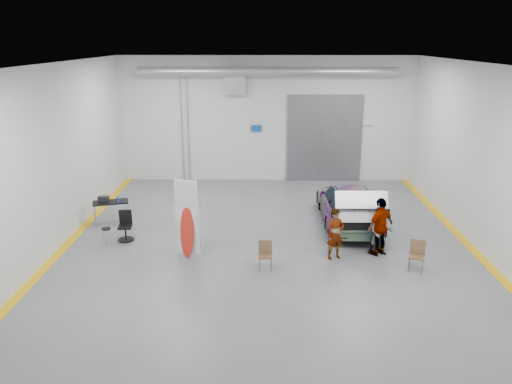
{
  "coord_description": "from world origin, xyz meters",
  "views": [
    {
      "loc": [
        -0.16,
        -15.93,
        6.74
      ],
      "look_at": [
        -0.41,
        1.06,
        1.5
      ],
      "focal_mm": 35.0,
      "sensor_mm": 36.0,
      "label": 1
    }
  ],
  "objects_px": {
    "folding_chair_far": "(416,262)",
    "shop_stool": "(107,237)",
    "sedan_car": "(349,204)",
    "office_chair": "(126,228)",
    "work_table": "(109,202)",
    "surfboard_display": "(189,225)",
    "person_b": "(381,231)",
    "folding_chair_near": "(265,261)",
    "person_c": "(380,227)",
    "person_a": "(335,234)"
  },
  "relations": [
    {
      "from": "shop_stool",
      "to": "work_table",
      "type": "height_order",
      "value": "work_table"
    },
    {
      "from": "folding_chair_near",
      "to": "work_table",
      "type": "height_order",
      "value": "work_table"
    },
    {
      "from": "person_c",
      "to": "office_chair",
      "type": "xyz_separation_m",
      "value": [
        -8.54,
        1.09,
        -0.51
      ]
    },
    {
      "from": "sedan_car",
      "to": "folding_chair_far",
      "type": "bearing_deg",
      "value": 108.56
    },
    {
      "from": "office_chair",
      "to": "shop_stool",
      "type": "bearing_deg",
      "value": -142.53
    },
    {
      "from": "sedan_car",
      "to": "person_b",
      "type": "bearing_deg",
      "value": 101.12
    },
    {
      "from": "folding_chair_far",
      "to": "shop_stool",
      "type": "height_order",
      "value": "folding_chair_far"
    },
    {
      "from": "surfboard_display",
      "to": "sedan_car",
      "type": "bearing_deg",
      "value": 42.49
    },
    {
      "from": "shop_stool",
      "to": "person_c",
      "type": "bearing_deg",
      "value": -3.71
    },
    {
      "from": "person_b",
      "to": "folding_chair_far",
      "type": "bearing_deg",
      "value": -49.04
    },
    {
      "from": "shop_stool",
      "to": "office_chair",
      "type": "distance_m",
      "value": 0.74
    },
    {
      "from": "folding_chair_far",
      "to": "office_chair",
      "type": "bearing_deg",
      "value": -174.08
    },
    {
      "from": "folding_chair_near",
      "to": "folding_chair_far",
      "type": "xyz_separation_m",
      "value": [
        4.54,
        -0.07,
        0.02
      ]
    },
    {
      "from": "sedan_car",
      "to": "person_a",
      "type": "relative_size",
      "value": 3.13
    },
    {
      "from": "folding_chair_near",
      "to": "sedan_car",
      "type": "bearing_deg",
      "value": 51.0
    },
    {
      "from": "sedan_car",
      "to": "shop_stool",
      "type": "distance_m",
      "value": 8.86
    },
    {
      "from": "person_a",
      "to": "person_b",
      "type": "height_order",
      "value": "person_a"
    },
    {
      "from": "person_b",
      "to": "folding_chair_far",
      "type": "height_order",
      "value": "person_b"
    },
    {
      "from": "person_c",
      "to": "work_table",
      "type": "xyz_separation_m",
      "value": [
        -9.63,
        2.85,
        -0.15
      ]
    },
    {
      "from": "folding_chair_near",
      "to": "shop_stool",
      "type": "xyz_separation_m",
      "value": [
        -5.37,
        1.75,
        0.04
      ]
    },
    {
      "from": "surfboard_display",
      "to": "folding_chair_near",
      "type": "bearing_deg",
      "value": -6.88
    },
    {
      "from": "person_b",
      "to": "surfboard_display",
      "type": "bearing_deg",
      "value": -169.55
    },
    {
      "from": "folding_chair_near",
      "to": "person_b",
      "type": "bearing_deg",
      "value": 16.45
    },
    {
      "from": "surfboard_display",
      "to": "shop_stool",
      "type": "distance_m",
      "value": 3.17
    },
    {
      "from": "shop_stool",
      "to": "sedan_car",
      "type": "bearing_deg",
      "value": 15.07
    },
    {
      "from": "person_a",
      "to": "surfboard_display",
      "type": "height_order",
      "value": "surfboard_display"
    },
    {
      "from": "folding_chair_near",
      "to": "folding_chair_far",
      "type": "height_order",
      "value": "folding_chair_far"
    },
    {
      "from": "person_c",
      "to": "folding_chair_near",
      "type": "height_order",
      "value": "person_c"
    },
    {
      "from": "work_table",
      "to": "office_chair",
      "type": "xyz_separation_m",
      "value": [
        1.1,
        -1.77,
        -0.36
      ]
    },
    {
      "from": "shop_stool",
      "to": "person_a",
      "type": "bearing_deg",
      "value": -6.86
    },
    {
      "from": "sedan_car",
      "to": "folding_chair_near",
      "type": "distance_m",
      "value": 5.17
    },
    {
      "from": "work_table",
      "to": "office_chair",
      "type": "height_order",
      "value": "work_table"
    },
    {
      "from": "folding_chair_far",
      "to": "work_table",
      "type": "distance_m",
      "value": 11.26
    },
    {
      "from": "surfboard_display",
      "to": "folding_chair_far",
      "type": "height_order",
      "value": "surfboard_display"
    },
    {
      "from": "folding_chair_far",
      "to": "work_table",
      "type": "height_order",
      "value": "work_table"
    },
    {
      "from": "person_b",
      "to": "work_table",
      "type": "distance_m",
      "value": 10.08
    },
    {
      "from": "sedan_car",
      "to": "folding_chair_far",
      "type": "xyz_separation_m",
      "value": [
        1.36,
        -4.12,
        -0.46
      ]
    },
    {
      "from": "person_b",
      "to": "shop_stool",
      "type": "distance_m",
      "value": 9.13
    },
    {
      "from": "folding_chair_near",
      "to": "office_chair",
      "type": "xyz_separation_m",
      "value": [
        -4.84,
        2.25,
        0.19
      ]
    },
    {
      "from": "person_a",
      "to": "folding_chair_near",
      "type": "height_order",
      "value": "person_a"
    },
    {
      "from": "person_b",
      "to": "work_table",
      "type": "xyz_separation_m",
      "value": [
        -9.67,
        2.85,
        0.01
      ]
    },
    {
      "from": "person_b",
      "to": "folding_chair_near",
      "type": "xyz_separation_m",
      "value": [
        -3.73,
        -1.17,
        -0.53
      ]
    },
    {
      "from": "sedan_car",
      "to": "shop_stool",
      "type": "xyz_separation_m",
      "value": [
        -8.55,
        -2.3,
        -0.44
      ]
    },
    {
      "from": "folding_chair_far",
      "to": "work_table",
      "type": "relative_size",
      "value": 0.66
    },
    {
      "from": "shop_stool",
      "to": "folding_chair_near",
      "type": "bearing_deg",
      "value": -18.09
    },
    {
      "from": "sedan_car",
      "to": "person_a",
      "type": "height_order",
      "value": "person_a"
    },
    {
      "from": "person_b",
      "to": "surfboard_display",
      "type": "height_order",
      "value": "surfboard_display"
    },
    {
      "from": "person_a",
      "to": "person_c",
      "type": "bearing_deg",
      "value": -11.8
    },
    {
      "from": "work_table",
      "to": "office_chair",
      "type": "distance_m",
      "value": 2.11
    },
    {
      "from": "person_a",
      "to": "folding_chair_near",
      "type": "xyz_separation_m",
      "value": [
        -2.21,
        -0.84,
        -0.56
      ]
    }
  ]
}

